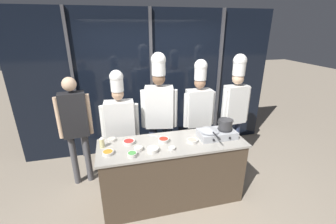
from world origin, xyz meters
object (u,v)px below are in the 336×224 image
object	(u,v)px
portable_stove	(217,134)
frying_pan	(209,129)
person_guest	(75,121)
chef_pastry	(235,102)
prep_bowl_chicken	(112,139)
prep_bowl_chili_flakes	(164,140)
chef_line	(199,107)
prep_bowl_carrots	(108,152)
prep_bowl_bell_pepper	(129,142)
prep_bowl_garlic	(172,148)
prep_bowl_bean_sprouts	(138,149)
chef_sous	(159,106)
stock_pot	(225,124)
chef_head	(120,121)
prep_bowl_shrimp	(192,140)
serving_spoon_solid	(159,136)
prep_bowl_onion	(153,149)
squeeze_bottle_oil	(102,142)
prep_bowl_scallions	(132,154)

from	to	relation	value
portable_stove	frying_pan	bearing A→B (deg)	-177.98
person_guest	chef_pastry	size ratio (longest dim) A/B	0.88
frying_pan	prep_bowl_chicken	size ratio (longest dim) A/B	4.37
prep_bowl_chili_flakes	chef_line	xyz separation A→B (m)	(0.77, 0.70, 0.16)
prep_bowl_carrots	prep_bowl_bell_pepper	bearing A→B (deg)	37.94
prep_bowl_garlic	prep_bowl_bean_sprouts	size ratio (longest dim) A/B	0.84
person_guest	chef_line	bearing A→B (deg)	173.53
chef_sous	chef_line	size ratio (longest dim) A/B	1.07
prep_bowl_chicken	chef_pastry	size ratio (longest dim) A/B	0.05
prep_bowl_chili_flakes	chef_sous	bearing A→B (deg)	82.77
stock_pot	chef_line	xyz separation A→B (m)	(-0.11, 0.74, -0.00)
prep_bowl_chicken	chef_line	world-z (taller)	chef_line
person_guest	chef_head	bearing A→B (deg)	170.66
chef_sous	chef_head	bearing A→B (deg)	16.45
stock_pot	prep_bowl_shrimp	world-z (taller)	stock_pot
prep_bowl_shrimp	prep_bowl_carrots	distance (m)	1.11
frying_pan	stock_pot	xyz separation A→B (m)	(0.24, 0.00, 0.05)
prep_bowl_chili_flakes	chef_pastry	size ratio (longest dim) A/B	0.08
frying_pan	prep_bowl_garlic	world-z (taller)	frying_pan
prep_bowl_chicken	serving_spoon_solid	world-z (taller)	prep_bowl_chicken
person_guest	chef_line	size ratio (longest dim) A/B	0.91
chef_head	chef_pastry	size ratio (longest dim) A/B	0.91
prep_bowl_shrimp	prep_bowl_onion	xyz separation A→B (m)	(-0.56, -0.11, 0.01)
prep_bowl_bell_pepper	prep_bowl_chili_flakes	size ratio (longest dim) A/B	1.07
stock_pot	squeeze_bottle_oil	xyz separation A→B (m)	(-1.68, 0.09, -0.11)
chef_sous	prep_bowl_shrimp	bearing A→B (deg)	120.98
chef_head	chef_line	size ratio (longest dim) A/B	0.95
portable_stove	prep_bowl_bean_sprouts	distance (m)	1.12
prep_bowl_bean_sprouts	prep_bowl_scallions	bearing A→B (deg)	-128.22
prep_bowl_chili_flakes	chef_head	xyz separation A→B (m)	(-0.55, 0.64, 0.07)
prep_bowl_carrots	chef_pastry	size ratio (longest dim) A/B	0.07
prep_bowl_shrimp	prep_bowl_onion	world-z (taller)	prep_bowl_onion
stock_pot	prep_bowl_bell_pepper	size ratio (longest dim) A/B	1.38
stock_pot	prep_bowl_carrots	xyz separation A→B (m)	(-1.61, -0.10, -0.16)
prep_bowl_garlic	chef_head	xyz separation A→B (m)	(-0.60, 0.87, 0.08)
chef_sous	prep_bowl_onion	bearing A→B (deg)	84.33
frying_pan	chef_head	xyz separation A→B (m)	(-1.19, 0.69, -0.03)
prep_bowl_chicken	person_guest	xyz separation A→B (m)	(-0.51, 0.47, 0.13)
prep_bowl_bean_sprouts	chef_pastry	size ratio (longest dim) A/B	0.06
prep_bowl_shrimp	serving_spoon_solid	bearing A→B (deg)	147.59
prep_bowl_carrots	chef_pastry	bearing A→B (deg)	19.45
chef_sous	chef_line	distance (m)	0.69
chef_line	prep_bowl_garlic	bearing A→B (deg)	52.05
prep_bowl_chili_flakes	serving_spoon_solid	bearing A→B (deg)	102.18
chef_line	prep_bowl_carrots	bearing A→B (deg)	28.99
prep_bowl_bean_sprouts	chef_sous	size ratio (longest dim) A/B	0.05
prep_bowl_shrimp	prep_bowl_carrots	xyz separation A→B (m)	(-1.11, -0.04, 0.00)
prep_bowl_garlic	serving_spoon_solid	world-z (taller)	prep_bowl_garlic
prep_bowl_scallions	portable_stove	bearing A→B (deg)	10.25
prep_bowl_bean_sprouts	prep_bowl_onion	bearing A→B (deg)	-20.50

